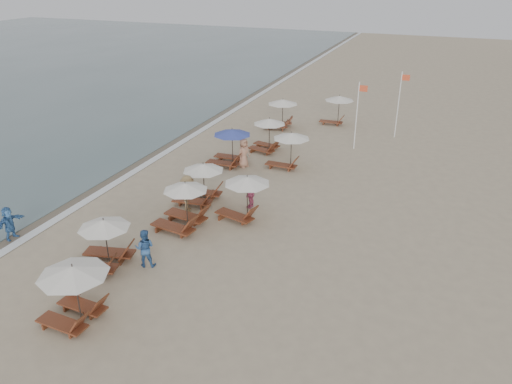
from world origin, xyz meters
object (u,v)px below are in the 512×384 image
at_px(lounger_station_2, 181,208).
at_px(inland_station_1, 287,147).
at_px(flag_pole_near, 357,113).
at_px(lounger_station_0, 72,292).
at_px(lounger_station_1, 101,246).
at_px(inland_station_0, 242,194).
at_px(beachgoer_mid_b, 188,194).
at_px(lounger_station_5, 266,135).
at_px(lounger_station_6, 280,113).
at_px(lounger_station_3, 199,184).
at_px(beachgoer_near, 72,281).
at_px(beachgoer_far_a, 251,193).
at_px(inland_station_2, 336,106).
at_px(beachgoer_far_b, 244,153).
at_px(waterline_walker, 9,223).
at_px(beachgoer_mid_a, 145,248).
at_px(lounger_station_4, 229,147).

xyz_separation_m(lounger_station_2, inland_station_1, (2.23, 8.95, 0.40)).
bearing_deg(lounger_station_2, flag_pole_near, 69.03).
bearing_deg(lounger_station_0, lounger_station_1, 112.35).
height_order(inland_station_0, beachgoer_mid_b, inland_station_0).
distance_m(lounger_station_5, beachgoer_mid_b, 9.75).
height_order(lounger_station_6, inland_station_0, lounger_station_6).
relative_size(lounger_station_6, inland_station_0, 0.91).
bearing_deg(lounger_station_5, lounger_station_2, -89.87).
distance_m(lounger_station_3, inland_station_1, 6.74).
height_order(lounger_station_6, beachgoer_near, lounger_station_6).
bearing_deg(beachgoer_far_a, beachgoer_mid_b, -55.90).
bearing_deg(beachgoer_mid_b, lounger_station_5, -19.15).
bearing_deg(inland_station_2, beachgoer_far_a, -92.23).
bearing_deg(beachgoer_mid_b, beachgoer_far_b, -18.36).
xyz_separation_m(lounger_station_5, inland_station_0, (2.35, -9.60, 0.23)).
distance_m(inland_station_2, beachgoer_near, 25.77).
xyz_separation_m(beachgoer_far_b, flag_pole_near, (5.66, 5.80, 1.60)).
relative_size(lounger_station_0, lounger_station_2, 0.97).
bearing_deg(beachgoer_far_b, lounger_station_6, 24.61).
height_order(lounger_station_3, lounger_station_5, lounger_station_5).
bearing_deg(beachgoer_mid_b, lounger_station_0, 167.36).
bearing_deg(lounger_station_3, beachgoer_far_a, 7.35).
distance_m(lounger_station_0, inland_station_0, 9.43).
height_order(waterline_walker, flag_pole_near, flag_pole_near).
distance_m(lounger_station_2, waterline_walker, 7.68).
height_order(lounger_station_0, beachgoer_mid_a, lounger_station_0).
distance_m(beachgoer_near, flag_pole_near, 21.46).
bearing_deg(waterline_walker, inland_station_1, -32.84).
relative_size(lounger_station_6, beachgoer_near, 1.39).
relative_size(beachgoer_far_a, waterline_walker, 1.00).
relative_size(lounger_station_2, waterline_walker, 1.70).
distance_m(lounger_station_3, lounger_station_6, 13.70).
distance_m(lounger_station_0, inland_station_1, 16.47).
distance_m(inland_station_1, inland_station_2, 10.08).
bearing_deg(beachgoer_near, lounger_station_4, 82.99).
relative_size(lounger_station_0, beachgoer_near, 1.44).
relative_size(inland_station_0, beachgoer_mid_a, 1.66).
height_order(beachgoer_mid_a, beachgoer_far_b, beachgoer_far_b).
xyz_separation_m(lounger_station_5, beachgoer_far_a, (2.26, -8.22, -0.33)).
xyz_separation_m(lounger_station_5, waterline_walker, (-6.64, -15.18, -0.33)).
relative_size(lounger_station_0, beachgoer_far_b, 1.44).
bearing_deg(flag_pole_near, beachgoer_mid_b, -115.62).
bearing_deg(lounger_station_6, lounger_station_0, -88.05).
bearing_deg(inland_station_1, inland_station_0, -89.28).
bearing_deg(beachgoer_mid_b, beachgoer_near, 162.04).
xyz_separation_m(lounger_station_1, lounger_station_5, (1.33, 15.51, 0.14)).
relative_size(lounger_station_1, beachgoer_near, 1.48).
bearing_deg(lounger_station_4, inland_station_1, 11.74).
height_order(inland_station_0, beachgoer_mid_a, inland_station_0).
bearing_deg(flag_pole_near, beachgoer_near, -106.84).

